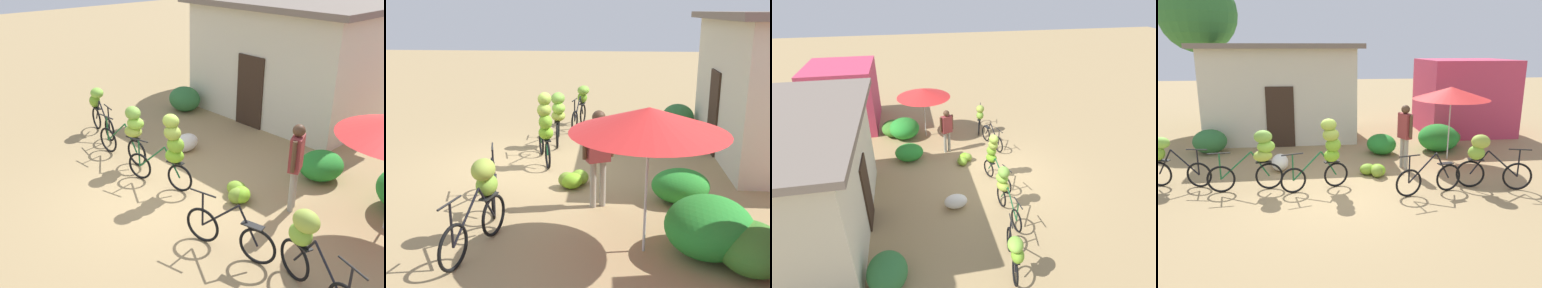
% 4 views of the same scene
% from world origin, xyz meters
% --- Properties ---
extents(ground_plane, '(60.00, 60.00, 0.00)m').
position_xyz_m(ground_plane, '(0.00, 0.00, 0.00)').
color(ground_plane, '#A08559').
extents(building_low, '(5.57, 3.60, 3.34)m').
position_xyz_m(building_low, '(-1.50, 5.75, 1.69)').
color(building_low, beige).
rests_on(building_low, ground).
extents(shop_pink, '(3.20, 2.80, 2.77)m').
position_xyz_m(shop_pink, '(5.34, 5.70, 1.39)').
color(shop_pink, '#C63B5B').
rests_on(shop_pink, ground).
extents(hedge_bush_front_left, '(1.04, 0.91, 0.75)m').
position_xyz_m(hedge_bush_front_left, '(-3.67, 3.67, 0.38)').
color(hedge_bush_front_left, '#306E37').
rests_on(hedge_bush_front_left, ground).
extents(hedge_bush_front_right, '(0.90, 1.05, 0.61)m').
position_xyz_m(hedge_bush_front_right, '(1.64, 3.01, 0.31)').
color(hedge_bush_front_right, '#27842C').
rests_on(hedge_bush_front_right, ground).
extents(hedge_bush_mid, '(1.27, 1.25, 0.86)m').
position_xyz_m(hedge_bush_mid, '(3.51, 3.14, 0.43)').
color(hedge_bush_mid, '#278D30').
rests_on(hedge_bush_mid, ground).
extents(hedge_bush_by_door, '(1.16, 0.94, 0.63)m').
position_xyz_m(hedge_bush_by_door, '(3.85, 3.64, 0.31)').
color(hedge_bush_by_door, '#3A7A29').
rests_on(hedge_bush_by_door, ground).
extents(market_umbrella, '(2.19, 2.19, 2.13)m').
position_xyz_m(market_umbrella, '(3.48, 2.24, 1.96)').
color(market_umbrella, beige).
rests_on(market_umbrella, ground).
extents(bicycle_leftmost, '(1.57, 0.51, 1.20)m').
position_xyz_m(bicycle_leftmost, '(-3.94, 0.82, 0.73)').
color(bicycle_leftmost, black).
rests_on(bicycle_leftmost, ground).
extents(bicycle_near_pile, '(1.71, 0.46, 1.41)m').
position_xyz_m(bicycle_near_pile, '(-1.75, 0.38, 0.85)').
color(bicycle_near_pile, black).
rests_on(bicycle_near_pile, ground).
extents(bicycle_center_loaded, '(1.59, 0.60, 1.67)m').
position_xyz_m(bicycle_center_loaded, '(-0.17, 0.27, 0.96)').
color(bicycle_center_loaded, black).
rests_on(bicycle_center_loaded, ground).
extents(bicycle_by_shop, '(1.64, 0.45, 0.96)m').
position_xyz_m(bicycle_by_shop, '(2.07, -0.33, 0.36)').
color(bicycle_by_shop, black).
rests_on(bicycle_by_shop, ground).
extents(bicycle_rightmost, '(1.66, 0.54, 1.30)m').
position_xyz_m(bicycle_rightmost, '(3.43, -0.14, 0.78)').
color(bicycle_rightmost, black).
rests_on(bicycle_rightmost, ground).
extents(banana_pile_on_ground, '(0.75, 0.63, 0.32)m').
position_xyz_m(banana_pile_on_ground, '(1.06, 1.01, 0.15)').
color(banana_pile_on_ground, olive).
rests_on(banana_pile_on_ground, ground).
extents(produce_sack, '(0.46, 0.72, 0.44)m').
position_xyz_m(produce_sack, '(-1.39, 1.74, 0.22)').
color(produce_sack, silver).
rests_on(produce_sack, ground).
extents(person_vendor, '(0.34, 0.54, 1.75)m').
position_xyz_m(person_vendor, '(1.97, 1.52, 1.08)').
color(person_vendor, gray).
rests_on(person_vendor, ground).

